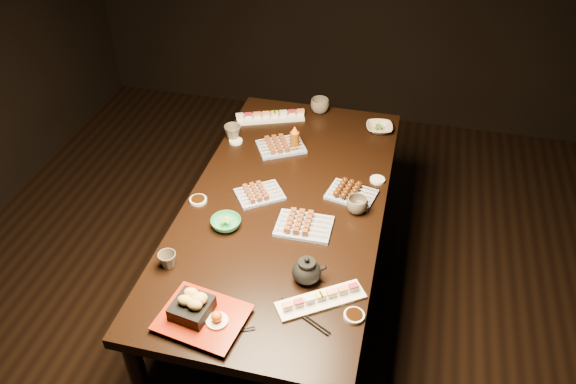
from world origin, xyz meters
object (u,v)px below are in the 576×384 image
object	(u,v)px
yakitori_plate_center	(260,191)
sushi_platter_near	(321,298)
edamame_bowl_cream	(379,128)
tempura_tray	(202,311)
sushi_platter_far	(270,115)
yakitori_plate_right	(304,222)
teapot	(307,269)
yakitori_plate_left	(281,143)
teacup_near_left	(168,260)
dining_table	(286,259)
edamame_bowl_green	(226,223)
teacup_mid_right	(357,205)
condiment_bottle	(295,138)
teacup_far_right	(320,106)
teacup_far_left	(233,132)

from	to	relation	value
yakitori_plate_center	sushi_platter_near	bearing A→B (deg)	-89.46
edamame_bowl_cream	tempura_tray	size ratio (longest dim) A/B	0.47
sushi_platter_far	edamame_bowl_cream	bearing A→B (deg)	160.48
yakitori_plate_right	teapot	size ratio (longest dim) A/B	1.76
yakitori_plate_left	teacup_near_left	bearing A→B (deg)	-133.58
yakitori_plate_center	edamame_bowl_cream	bearing A→B (deg)	20.26
yakitori_plate_left	sushi_platter_far	bearing A→B (deg)	86.33
dining_table	edamame_bowl_green	bearing A→B (deg)	-134.05
dining_table	teacup_near_left	size ratio (longest dim) A/B	24.26
sushi_platter_far	teacup_mid_right	size ratio (longest dim) A/B	3.95
edamame_bowl_green	teacup_near_left	distance (m)	0.32
sushi_platter_far	yakitori_plate_center	distance (m)	0.69
condiment_bottle	yakitori_plate_left	bearing A→B (deg)	178.02
yakitori_plate_left	teacup_mid_right	xyz separation A→B (m)	(0.46, -0.41, 0.01)
teacup_mid_right	dining_table	bearing A→B (deg)	-178.04
teacup_far_right	edamame_bowl_green	bearing A→B (deg)	-101.14
teacup_far_right	teapot	bearing A→B (deg)	-81.12
dining_table	tempura_tray	world-z (taller)	tempura_tray
teacup_far_right	teapot	size ratio (longest dim) A/B	0.77
edamame_bowl_cream	tempura_tray	xyz separation A→B (m)	(-0.48, -1.45, 0.04)
yakitori_plate_left	teapot	size ratio (longest dim) A/B	1.71
teapot	yakitori_plate_left	bearing A→B (deg)	90.43
dining_table	yakitori_plate_right	size ratio (longest dim) A/B	7.45
yakitori_plate_left	condiment_bottle	bearing A→B (deg)	-31.43
yakitori_plate_center	edamame_bowl_green	bearing A→B (deg)	-143.88
tempura_tray	yakitori_plate_left	bearing A→B (deg)	99.09
edamame_bowl_cream	condiment_bottle	xyz separation A→B (m)	(-0.41, -0.29, 0.06)
sushi_platter_far	teacup_near_left	bearing A→B (deg)	63.69
yakitori_plate_center	teacup_far_right	distance (m)	0.82
edamame_bowl_cream	tempura_tray	bearing A→B (deg)	-108.40
tempura_tray	teacup_far_right	bearing A→B (deg)	94.52
edamame_bowl_cream	condiment_bottle	distance (m)	0.50
yakitori_plate_left	dining_table	bearing A→B (deg)	-102.48
teacup_mid_right	teacup_near_left	bearing A→B (deg)	-143.14
edamame_bowl_cream	condiment_bottle	bearing A→B (deg)	-144.27
edamame_bowl_green	teacup_far_left	xyz separation A→B (m)	(-0.19, 0.67, 0.02)
sushi_platter_far	teacup_near_left	distance (m)	1.20
dining_table	teacup_mid_right	bearing A→B (deg)	0.94
sushi_platter_near	teapot	xyz separation A→B (m)	(-0.08, 0.10, 0.04)
yakitori_plate_left	edamame_bowl_green	world-z (taller)	yakitori_plate_left
yakitori_plate_center	yakitori_plate_left	size ratio (longest dim) A/B	0.89
yakitori_plate_right	yakitori_plate_left	size ratio (longest dim) A/B	1.03
yakitori_plate_center	yakitori_plate_right	xyz separation A→B (m)	(0.25, -0.17, 0.00)
dining_table	teacup_mid_right	distance (m)	0.53
teacup_far_right	sushi_platter_near	bearing A→B (deg)	-78.61
dining_table	yakitori_plate_right	world-z (taller)	yakitori_plate_right
yakitori_plate_left	teacup_far_right	distance (m)	0.43
teacup_far_left	sushi_platter_far	bearing A→B (deg)	60.47
yakitori_plate_right	condiment_bottle	xyz separation A→B (m)	(-0.18, 0.57, 0.04)
teacup_near_left	teapot	world-z (taller)	teapot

